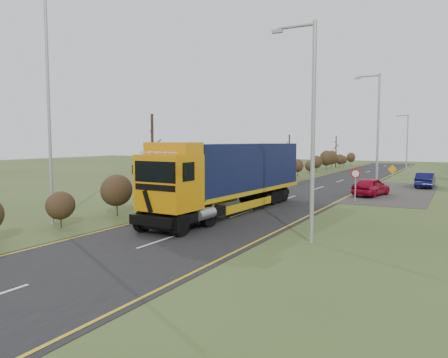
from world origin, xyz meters
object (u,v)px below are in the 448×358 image
Objects in this scene: car_red_hatchback at (371,187)px; car_blue_sedan at (425,180)px; streetlight_near at (310,122)px; speed_sign at (355,179)px; lorry at (230,173)px.

car_blue_sedan is (3.32, 8.69, -0.03)m from car_red_hatchback.
speed_sign is (-0.87, 13.49, -3.43)m from streetlight_near.
speed_sign reaches higher than car_blue_sedan.
lorry is 23.11m from car_blue_sedan.
streetlight_near reaches higher than speed_sign.
speed_sign reaches higher than car_red_hatchback.
car_red_hatchback is at bearing 67.38° from lorry.
car_blue_sedan is 26.80m from streetlight_near.
lorry reaches higher than speed_sign.
streetlight_near is 3.93× the size of speed_sign.
lorry is 3.64× the size of car_blue_sedan.
lorry is 6.55× the size of speed_sign.
streetlight_near is (6.48, -5.20, 2.66)m from lorry.
car_red_hatchback reaches higher than car_blue_sedan.
streetlight_near is at bearing 104.46° from car_red_hatchback.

